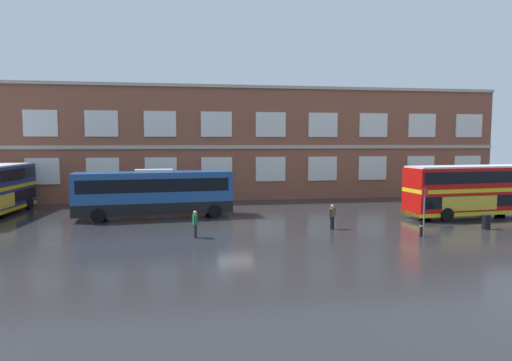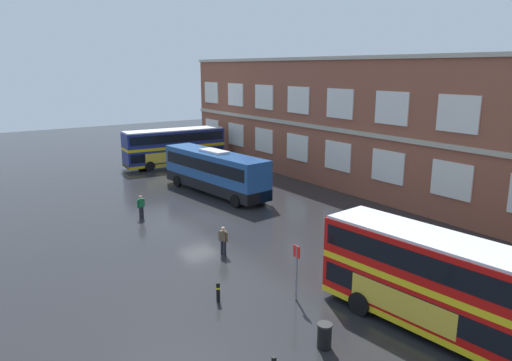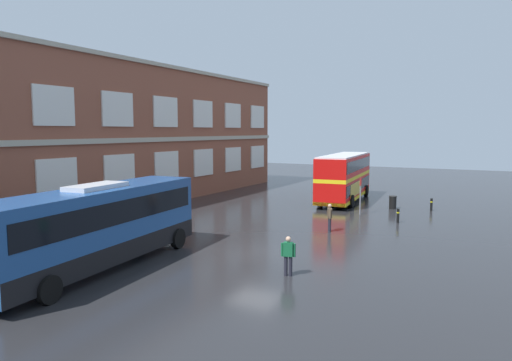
# 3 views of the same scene
# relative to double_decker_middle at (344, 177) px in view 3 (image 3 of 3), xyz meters

# --- Properties ---
(ground_plane) EXTENTS (120.00, 120.00, 0.00)m
(ground_plane) POSITION_rel_double_decker_middle_xyz_m (-18.91, 0.79, -2.15)
(ground_plane) COLOR #232326
(brick_terminal_building) EXTENTS (54.75, 8.19, 11.56)m
(brick_terminal_building) POSITION_rel_double_decker_middle_xyz_m (-16.54, 16.77, 3.49)
(brick_terminal_building) COLOR brown
(brick_terminal_building) RESTS_ON ground
(double_decker_middle) EXTENTS (11.19, 3.61, 4.07)m
(double_decker_middle) POSITION_rel_double_decker_middle_xyz_m (0.00, 0.00, 0.00)
(double_decker_middle) COLOR red
(double_decker_middle) RESTS_ON ground
(touring_coach) EXTENTS (12.19, 3.77, 3.80)m
(touring_coach) POSITION_rel_double_decker_middle_xyz_m (-24.78, 3.58, -0.24)
(touring_coach) COLOR navy
(touring_coach) RESTS_ON ground
(waiting_passenger) EXTENTS (0.33, 0.64, 1.70)m
(waiting_passenger) POSITION_rel_double_decker_middle_xyz_m (-21.79, -4.28, -1.22)
(waiting_passenger) COLOR black
(waiting_passenger) RESTS_ON ground
(second_passenger) EXTENTS (0.61, 0.39, 1.70)m
(second_passenger) POSITION_rel_double_decker_middle_xyz_m (-12.51, -2.95, -1.22)
(second_passenger) COLOR black
(second_passenger) RESTS_ON ground
(bus_stand_flag) EXTENTS (0.44, 0.10, 2.70)m
(bus_stand_flag) POSITION_rel_double_decker_middle_xyz_m (-5.82, -3.01, -0.51)
(bus_stand_flag) COLOR slate
(bus_stand_flag) RESTS_ON ground
(station_litter_bin) EXTENTS (0.60, 0.60, 1.03)m
(station_litter_bin) POSITION_rel_double_decker_middle_xyz_m (-2.16, -4.61, -1.63)
(station_litter_bin) COLOR black
(station_litter_bin) RESTS_ON ground
(safety_bollard_west) EXTENTS (0.19, 0.19, 0.95)m
(safety_bollard_west) POSITION_rel_double_decker_middle_xyz_m (-1.68, -7.43, -1.66)
(safety_bollard_west) COLOR black
(safety_bollard_west) RESTS_ON ground
(safety_bollard_east) EXTENTS (0.19, 0.19, 0.95)m
(safety_bollard_east) POSITION_rel_double_decker_middle_xyz_m (-7.75, -6.10, -1.66)
(safety_bollard_east) COLOR black
(safety_bollard_east) RESTS_ON ground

